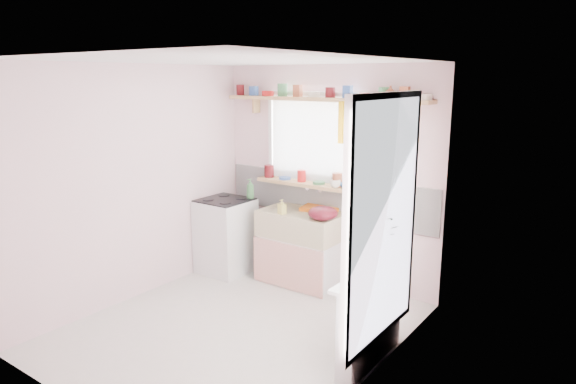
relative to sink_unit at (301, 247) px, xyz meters
The scene contains 19 objects.
room 1.31m from the sink_unit, 28.17° to the right, with size 3.20×3.20×3.20m.
sink_unit is the anchor object (origin of this frame).
cooker 0.98m from the sink_unit, 165.62° to the right, with size 0.58×0.58×0.93m.
radiator_ledge 1.82m from the sink_unit, 37.05° to the right, with size 0.22×0.95×0.78m.
windowsill 0.73m from the sink_unit, 90.00° to the left, with size 1.40×0.22×0.04m, color tan.
pine_shelf 1.70m from the sink_unit, 49.64° to the left, with size 2.52×0.24×0.04m, color tan.
shelf_crockery 1.77m from the sink_unit, 58.75° to the left, with size 2.47×0.11×0.12m.
sill_crockery 0.81m from the sink_unit, 104.89° to the left, with size 1.35×0.11×0.12m.
dish_tray 0.50m from the sink_unit, 55.84° to the left, with size 0.42×0.31×0.04m, color orange.
colander 0.63m from the sink_unit, 18.67° to the right, with size 0.32×0.32×0.15m, color #520E19.
jade_plant 1.75m from the sink_unit, 34.40° to the right, with size 0.45×0.39×0.50m, color #2B5B24.
fruit_bowl 1.61m from the sink_unit, 29.41° to the right, with size 0.30×0.30×0.07m, color white.
herb_pot 2.15m from the sink_unit, 45.26° to the right, with size 0.10×0.07×0.18m, color #356A2A.
soap_bottle_sink 0.55m from the sink_unit, 122.91° to the right, with size 0.08×0.08×0.17m, color #D9CF60.
sill_cup 0.87m from the sink_unit, 18.76° to the left, with size 0.12×0.12×0.09m, color silver.
sill_bowl 0.90m from the sink_unit, 31.07° to the left, with size 0.21×0.21×0.07m, color #2D5993.
shelf_vase 2.04m from the sink_unit, ahead, with size 0.13×0.13×0.14m, color brown.
cooker_bottle 0.95m from the sink_unit, behind, with size 0.09×0.09×0.24m, color #3F7E43.
fruit 1.62m from the sink_unit, 29.10° to the right, with size 0.20×0.14×0.10m.
Camera 1 is at (3.03, -3.40, 2.36)m, focal length 32.00 mm.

